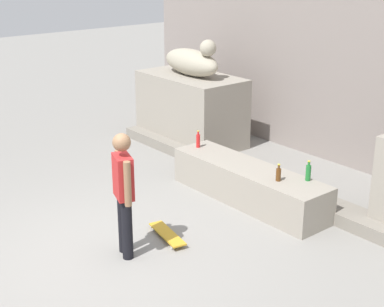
# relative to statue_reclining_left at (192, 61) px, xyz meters

# --- Properties ---
(ground_plane) EXTENTS (40.00, 40.00, 0.00)m
(ground_plane) POSITION_rel_statue_reclining_left_xyz_m (2.87, -3.93, -1.69)
(ground_plane) COLOR gray
(facade_wall) EXTENTS (11.01, 0.60, 5.39)m
(facade_wall) POSITION_rel_statue_reclining_left_xyz_m (2.87, 1.58, 1.01)
(facade_wall) COLOR gray
(facade_wall) RESTS_ON ground_plane
(pedestal_left) EXTENTS (2.24, 1.22, 1.40)m
(pedestal_left) POSITION_rel_statue_reclining_left_xyz_m (-0.04, 0.00, -0.98)
(pedestal_left) COLOR gray
(pedestal_left) RESTS_ON ground_plane
(statue_reclining_left) EXTENTS (1.63, 0.66, 0.78)m
(statue_reclining_left) POSITION_rel_statue_reclining_left_xyz_m (0.00, 0.00, 0.00)
(statue_reclining_left) COLOR #A8A08B
(statue_reclining_left) RESTS_ON pedestal_left
(ledge_block) EXTENTS (2.86, 0.73, 0.58)m
(ledge_block) POSITION_rel_statue_reclining_left_xyz_m (2.87, -1.22, -1.39)
(ledge_block) COLOR gray
(ledge_block) RESTS_ON ground_plane
(skater) EXTENTS (0.51, 0.31, 1.67)m
(skater) POSITION_rel_statue_reclining_left_xyz_m (3.08, -3.66, -0.76)
(skater) COLOR black
(skater) RESTS_ON ground_plane
(skateboard) EXTENTS (0.82, 0.35, 0.08)m
(skateboard) POSITION_rel_statue_reclining_left_xyz_m (3.07, -2.98, -1.62)
(skateboard) COLOR gold
(skateboard) RESTS_ON ground_plane
(bottle_red) EXTENTS (0.07, 0.07, 0.30)m
(bottle_red) POSITION_rel_statue_reclining_left_xyz_m (1.65, -1.23, -0.98)
(bottle_red) COLOR red
(bottle_red) RESTS_ON ledge_block
(bottle_brown) EXTENTS (0.08, 0.08, 0.26)m
(bottle_brown) POSITION_rel_statue_reclining_left_xyz_m (3.56, -1.30, -1.00)
(bottle_brown) COLOR #593314
(bottle_brown) RESTS_ON ledge_block
(bottle_green) EXTENTS (0.08, 0.08, 0.31)m
(bottle_green) POSITION_rel_statue_reclining_left_xyz_m (3.83, -0.95, -0.98)
(bottle_green) COLOR #1E722D
(bottle_green) RESTS_ON ledge_block
(stair_step) EXTENTS (8.06, 0.50, 0.20)m
(stair_step) POSITION_rel_statue_reclining_left_xyz_m (2.87, -0.63, -1.59)
(stair_step) COLOR gray
(stair_step) RESTS_ON ground_plane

